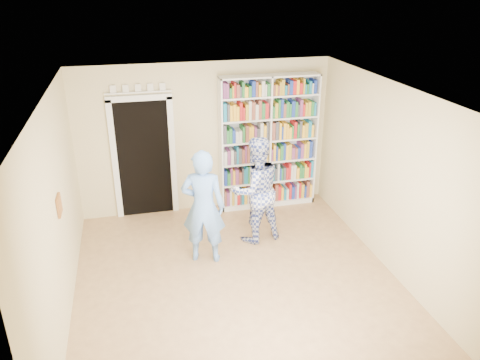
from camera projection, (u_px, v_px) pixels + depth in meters
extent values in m
plane|color=#996F4A|center=(238.00, 283.00, 6.65)|extent=(5.00, 5.00, 0.00)
plane|color=white|center=(238.00, 95.00, 5.57)|extent=(5.00, 5.00, 0.00)
plane|color=beige|center=(205.00, 138.00, 8.33)|extent=(4.50, 0.00, 4.50)
plane|color=beige|center=(56.00, 216.00, 5.62)|extent=(0.00, 5.00, 5.00)
plane|color=beige|center=(393.00, 181.00, 6.60)|extent=(0.00, 5.00, 5.00)
cube|color=white|center=(268.00, 143.00, 8.49)|extent=(1.79, 0.33, 2.45)
cube|color=white|center=(268.00, 143.00, 8.49)|extent=(0.03, 0.33, 2.45)
cube|color=black|center=(144.00, 159.00, 8.20)|extent=(0.90, 0.03, 2.10)
cube|color=white|center=(115.00, 162.00, 8.08)|extent=(0.10, 0.06, 2.20)
cube|color=white|center=(173.00, 157.00, 8.30)|extent=(0.10, 0.06, 2.20)
cube|color=white|center=(139.00, 98.00, 7.75)|extent=(1.10, 0.06, 0.10)
cube|color=white|center=(138.00, 92.00, 7.70)|extent=(1.10, 0.08, 0.02)
cube|color=brown|center=(59.00, 205.00, 5.78)|extent=(0.03, 0.25, 0.25)
imported|color=#699BEA|center=(203.00, 207.00, 6.87)|extent=(0.74, 0.59, 1.78)
imported|color=#304194|center=(256.00, 190.00, 7.43)|extent=(0.98, 0.83, 1.76)
cube|color=white|center=(263.00, 192.00, 7.25)|extent=(0.20, 0.03, 0.28)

